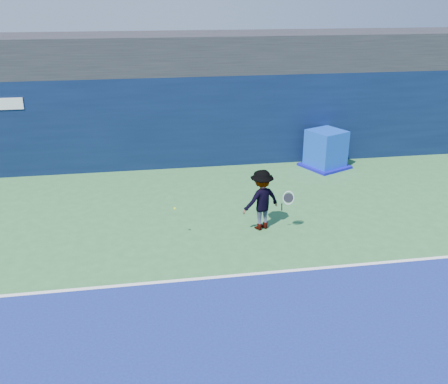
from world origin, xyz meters
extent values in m
plane|color=#337239|center=(0.00, 0.00, 0.00)|extent=(80.00, 80.00, 0.00)
cube|color=white|center=(0.00, 3.00, 0.01)|extent=(24.00, 0.10, 0.01)
cube|color=black|center=(0.00, 11.50, 3.60)|extent=(36.00, 3.00, 1.20)
cube|color=#091534|center=(0.00, 10.50, 1.50)|extent=(36.00, 1.00, 3.00)
cube|color=#0D3ABC|center=(4.74, 9.34, 0.63)|extent=(1.39, 1.39, 1.26)
cube|color=#0F0BA0|center=(4.74, 9.34, 0.04)|extent=(1.74, 1.74, 0.08)
imported|color=white|center=(1.54, 5.12, 0.76)|extent=(1.13, 0.88, 1.53)
cylinder|color=black|center=(1.99, 4.87, 0.65)|extent=(0.07, 0.13, 0.24)
torus|color=silver|center=(2.13, 4.82, 0.90)|extent=(0.28, 0.16, 0.27)
cylinder|color=black|center=(2.13, 4.82, 0.90)|extent=(0.24, 0.12, 0.23)
sphere|color=#C0ED1A|center=(-0.59, 4.93, 0.77)|extent=(0.06, 0.06, 0.06)
camera|label=1|loc=(-1.20, -5.80, 5.48)|focal=40.00mm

